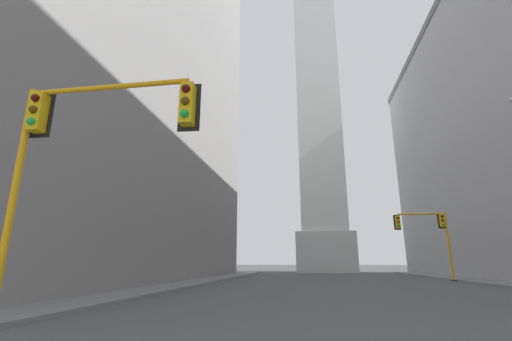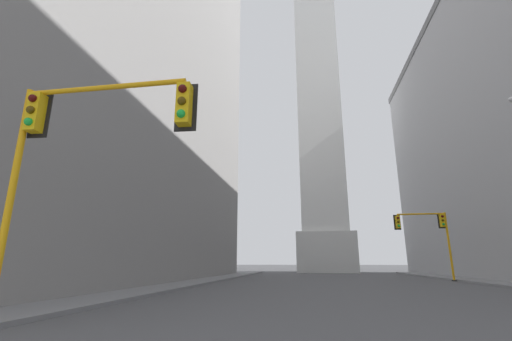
# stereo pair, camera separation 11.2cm
# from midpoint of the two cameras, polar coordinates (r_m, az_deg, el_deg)

# --- Properties ---
(sidewalk_left) EXTENTS (5.00, 66.43, 0.15)m
(sidewalk_left) POSITION_cam_midpoint_polar(r_m,az_deg,el_deg) (22.68, -17.56, -18.06)
(sidewalk_left) COLOR slate
(sidewalk_left) RESTS_ON ground_plane
(building_left) EXTENTS (27.33, 41.08, 45.41)m
(building_left) POSITION_cam_midpoint_polar(r_m,az_deg,el_deg) (41.00, -29.30, 18.22)
(building_left) COLOR gray
(building_left) RESTS_ON ground_plane
(obelisk) EXTENTS (8.81, 8.81, 70.73)m
(obelisk) POSITION_cam_midpoint_polar(r_m,az_deg,el_deg) (64.57, 10.13, 15.34)
(obelisk) COLOR silver
(obelisk) RESTS_ON ground_plane
(traffic_light_near_left) EXTENTS (5.02, 0.51, 6.19)m
(traffic_light_near_left) POSITION_cam_midpoint_polar(r_m,az_deg,el_deg) (10.14, -27.61, 5.02)
(traffic_light_near_left) COLOR orange
(traffic_light_near_left) RESTS_ON ground_plane
(traffic_light_mid_right) EXTENTS (4.46, 0.51, 5.73)m
(traffic_light_mid_right) POSITION_cam_midpoint_polar(r_m,az_deg,el_deg) (33.65, 26.98, -8.62)
(traffic_light_mid_right) COLOR orange
(traffic_light_mid_right) RESTS_ON ground_plane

